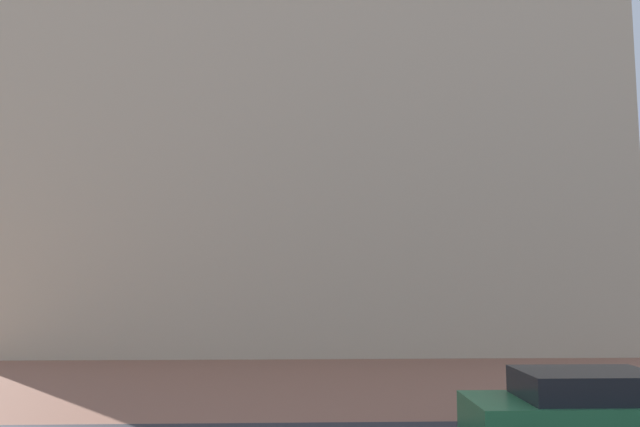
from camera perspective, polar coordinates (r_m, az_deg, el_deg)
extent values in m
cube|color=beige|center=(30.37, -0.94, 5.94)|extent=(26.64, 13.03, 18.97)
cube|color=beige|center=(31.94, 3.03, 15.03)|extent=(4.97, 4.97, 29.31)
cylinder|color=beige|center=(28.39, -25.87, 11.43)|extent=(2.80, 2.80, 22.84)
cylinder|color=beige|center=(28.81, 23.98, 11.35)|extent=(2.80, 2.80, 23.08)
cube|color=#287042|center=(12.56, 24.45, -17.70)|extent=(4.40, 1.82, 0.77)
cube|color=black|center=(12.44, 24.32, -14.82)|extent=(2.47, 1.60, 0.51)
cylinder|color=black|center=(14.06, 28.34, -17.21)|extent=(0.64, 0.22, 0.64)
cylinder|color=black|center=(12.91, 16.49, -18.74)|extent=(0.64, 0.22, 0.64)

